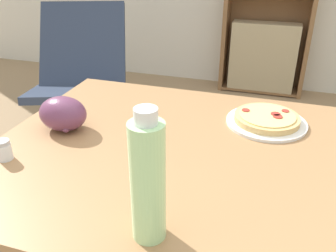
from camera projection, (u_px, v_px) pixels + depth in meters
The scene contains 7 objects.
dining_table at pixel (223, 181), 1.04m from camera, with size 1.37×0.92×0.73m.
pizza_on_plate at pixel (267, 120), 1.17m from camera, with size 0.26×0.26×0.04m.
grape_bunch at pixel (63, 114), 1.12m from camera, with size 0.16×0.12×0.11m.
drink_bottle at pixel (148, 181), 0.67m from camera, with size 0.07×0.07×0.29m.
salt_shaker at pixel (4, 150), 0.98m from camera, with size 0.04×0.04×0.06m.
lounge_chair_near at pixel (83, 95), 2.54m from camera, with size 0.80×0.92×0.88m.
bookshelf at pixel (270, 4), 3.03m from camera, with size 0.75×0.24×1.72m.
Camera 1 is at (0.16, -0.80, 1.27)m, focal length 38.00 mm.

